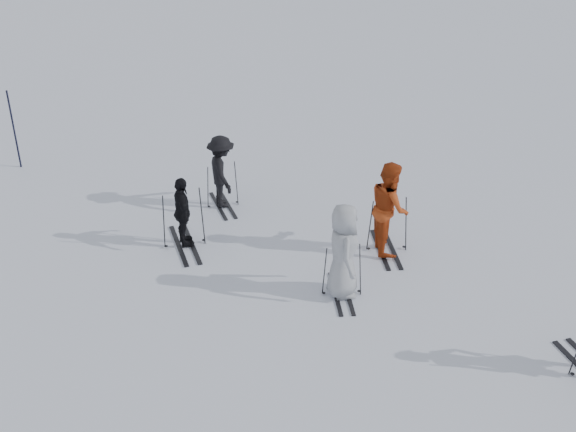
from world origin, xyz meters
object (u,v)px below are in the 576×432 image
Objects in this scene: skier_uphill_far at (222,173)px; piste_marker at (14,130)px; skier_red at (389,208)px; skier_grey at (343,252)px; skier_uphill_left at (183,213)px.

skier_uphill_far is 0.82× the size of piste_marker.
skier_grey is at bearing 141.51° from skier_red.
piste_marker is at bearing 31.72° from skier_uphill_left.
skier_grey is 1.21× the size of skier_uphill_left.
skier_uphill_left is 0.90× the size of skier_uphill_far.
skier_uphill_left is 1.99m from skier_uphill_far.
skier_uphill_left is at bearing 140.94° from skier_uphill_far.
piste_marker is at bearing 48.77° from skier_grey.
skier_uphill_far is (-2.10, 3.65, -0.13)m from skier_red.
skier_uphill_left is at bearing -70.89° from piste_marker.
skier_grey is 0.90× the size of piste_marker.
skier_red is 1.28× the size of skier_uphill_left.
skier_red is 0.95× the size of piste_marker.
skier_red is 4.37m from skier_uphill_left.
skier_uphill_far is at bearing -38.41° from skier_uphill_left.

